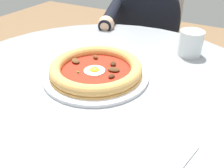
{
  "coord_description": "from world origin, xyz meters",
  "views": [
    {
      "loc": [
        -0.3,
        0.48,
        1.11
      ],
      "look_at": [
        -0.03,
        -0.02,
        0.75
      ],
      "focal_mm": 38.28,
      "sensor_mm": 36.0,
      "label": 1
    }
  ],
  "objects_px": {
    "pizza_on_plate": "(96,70)",
    "water_glass": "(190,45)",
    "dining_table": "(102,118)",
    "diner_person": "(143,57)",
    "cafe_chair_diner": "(148,45)"
  },
  "relations": [
    {
      "from": "pizza_on_plate",
      "to": "water_glass",
      "type": "distance_m",
      "value": 0.34
    },
    {
      "from": "pizza_on_plate",
      "to": "dining_table",
      "type": "bearing_deg",
      "value": 146.08
    },
    {
      "from": "diner_person",
      "to": "cafe_chair_diner",
      "type": "height_order",
      "value": "diner_person"
    },
    {
      "from": "water_glass",
      "to": "cafe_chair_diner",
      "type": "bearing_deg",
      "value": -57.33
    },
    {
      "from": "water_glass",
      "to": "pizza_on_plate",
      "type": "bearing_deg",
      "value": 54.39
    },
    {
      "from": "pizza_on_plate",
      "to": "cafe_chair_diner",
      "type": "bearing_deg",
      "value": -79.56
    },
    {
      "from": "pizza_on_plate",
      "to": "cafe_chair_diner",
      "type": "distance_m",
      "value": 0.88
    },
    {
      "from": "dining_table",
      "to": "diner_person",
      "type": "xyz_separation_m",
      "value": [
        0.15,
        -0.71,
        -0.13
      ]
    },
    {
      "from": "pizza_on_plate",
      "to": "water_glass",
      "type": "relative_size",
      "value": 3.66
    },
    {
      "from": "water_glass",
      "to": "cafe_chair_diner",
      "type": "xyz_separation_m",
      "value": [
        0.35,
        -0.55,
        -0.28
      ]
    },
    {
      "from": "dining_table",
      "to": "water_glass",
      "type": "xyz_separation_m",
      "value": [
        -0.17,
        -0.3,
        0.17
      ]
    },
    {
      "from": "dining_table",
      "to": "diner_person",
      "type": "height_order",
      "value": "diner_person"
    },
    {
      "from": "pizza_on_plate",
      "to": "diner_person",
      "type": "distance_m",
      "value": 0.75
    },
    {
      "from": "diner_person",
      "to": "cafe_chair_diner",
      "type": "relative_size",
      "value": 1.33
    },
    {
      "from": "pizza_on_plate",
      "to": "diner_person",
      "type": "relative_size",
      "value": 0.27
    }
  ]
}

